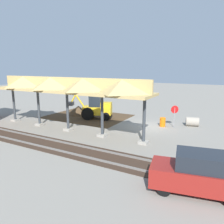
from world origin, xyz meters
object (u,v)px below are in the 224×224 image
Objects in this scene: stop_sign at (175,112)px; concrete_pipe at (192,122)px; backhoe at (96,108)px; distant_parked_car at (198,173)px; traffic_barrel at (163,122)px.

stop_sign is 2.31m from concrete_pipe.
backhoe is at bearing 4.39° from stop_sign.
stop_sign is 1.56× the size of concrete_pipe.
traffic_barrel is at bearing -66.14° from distant_parked_car.
backhoe is at bearing 11.49° from concrete_pipe.
backhoe is 15.99m from distant_parked_car.
concrete_pipe is at bearing -147.27° from traffic_barrel.
traffic_barrel reaches higher than concrete_pipe.
distant_parked_car reaches higher than traffic_barrel.
stop_sign is 1.54m from traffic_barrel.
stop_sign is at bearing 43.06° from concrete_pipe.
stop_sign reaches higher than distant_parked_car.
backhoe is 3.70× the size of concrete_pipe.
traffic_barrel is (1.05, 0.24, -1.10)m from stop_sign.
backhoe reaches higher than stop_sign.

